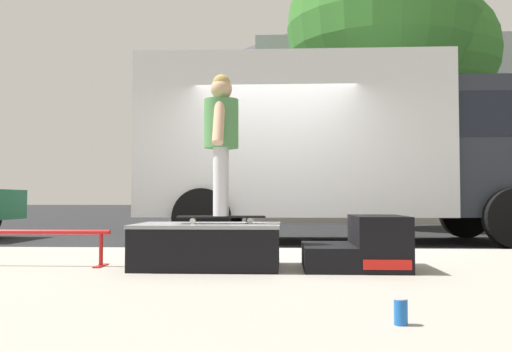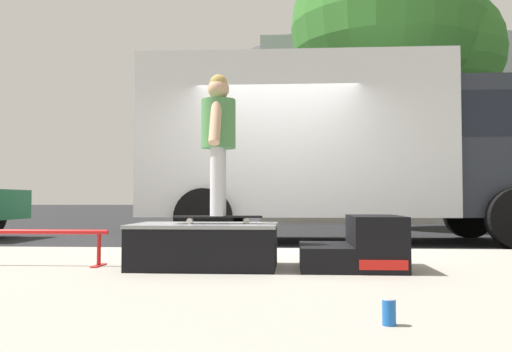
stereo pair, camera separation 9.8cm
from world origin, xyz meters
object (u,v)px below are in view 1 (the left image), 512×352
kicker_ramp (363,247)px  skateboard (221,217)px  skater_kid (221,132)px  street_tree_main (394,34)px  skate_box (208,244)px  soda_can (401,312)px  box_truck (348,143)px  grind_rail (28,239)px

kicker_ramp → skateboard: size_ratio=1.10×
kicker_ramp → skater_kid: (-1.25, 0.02, 1.02)m
skater_kid → street_tree_main: (3.29, 8.90, 3.51)m
skate_box → street_tree_main: (3.40, 8.92, 4.51)m
soda_can → box_truck: (0.55, 6.97, 1.52)m
soda_can → street_tree_main: (2.16, 11.13, 4.65)m
kicker_ramp → grind_rail: bearing=179.2°
kicker_ramp → soda_can: size_ratio=6.96×
skate_box → skateboard: bearing=8.4°
street_tree_main → soda_can: bearing=-101.0°
skateboard → street_tree_main: 10.40m
skater_kid → box_truck: size_ratio=0.18×
skateboard → grind_rail: bearing=179.1°
soda_can → street_tree_main: street_tree_main is taller
skateboard → soda_can: 2.53m
kicker_ramp → street_tree_main: street_tree_main is taller
soda_can → kicker_ramp: bearing=86.8°
grind_rail → skateboard: skateboard is taller
skater_kid → street_tree_main: bearing=69.7°
kicker_ramp → box_truck: (0.42, 4.75, 1.39)m
kicker_ramp → street_tree_main: size_ratio=0.12×
skateboard → skater_kid: size_ratio=0.63×
box_truck → soda_can: bearing=-94.5°
kicker_ramp → skater_kid: 1.61m
soda_can → box_truck: box_truck is taller
grind_rail → skateboard: bearing=-0.9°
grind_rail → skater_kid: skater_kid is taller
kicker_ramp → skateboard: bearing=179.2°
skateboard → box_truck: (1.67, 4.73, 1.13)m
skate_box → box_truck: bearing=69.4°
kicker_ramp → street_tree_main: (2.04, 8.92, 4.52)m
skateboard → soda_can: skateboard is taller
grind_rail → street_tree_main: 11.15m
grind_rail → soda_can: grind_rail is taller
street_tree_main → skater_kid: bearing=-110.3°
skate_box → street_tree_main: street_tree_main is taller
kicker_ramp → grind_rail: (-3.02, 0.04, 0.06)m
box_truck → street_tree_main: bearing=68.8°
skate_box → grind_rail: skate_box is taller
soda_can → skateboard: bearing=116.7°
skate_box → skateboard: (0.11, 0.02, 0.24)m
soda_can → skater_kid: bearing=116.7°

